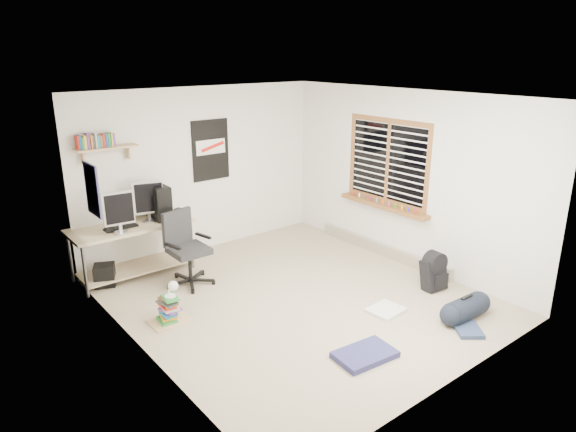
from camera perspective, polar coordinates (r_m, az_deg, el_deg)
floor at (r=6.59m, az=0.88°, el=-9.12°), size 4.00×4.50×0.01m
ceiling at (r=5.89m, az=1.00°, el=13.20°), size 4.00×4.50×0.01m
back_wall at (r=7.93m, az=-9.51°, el=5.01°), size 4.00×0.01×2.50m
left_wall at (r=5.15m, az=-16.58°, el=-2.62°), size 0.01×4.50×2.50m
right_wall at (r=7.51m, az=12.86°, el=4.08°), size 0.01×4.50×2.50m
desk at (r=7.41m, az=-16.84°, el=-3.64°), size 1.65×0.79×0.74m
monitor_left at (r=6.92m, az=-18.25°, el=-0.09°), size 0.40×0.14×0.44m
monitor_right at (r=7.28m, az=-15.26°, el=1.14°), size 0.42×0.22×0.45m
pc_tower at (r=7.38m, az=-14.18°, el=1.53°), size 0.23×0.46×0.47m
keyboard at (r=7.16m, az=-18.08°, el=-1.22°), size 0.44×0.17×0.02m
speaker_left at (r=7.05m, az=-19.31°, el=-0.92°), size 0.10×0.10×0.19m
speaker_right at (r=7.22m, az=-12.03°, el=0.12°), size 0.12×0.12×0.19m
office_chair at (r=6.89m, az=-10.95°, el=-3.70°), size 0.78×0.78×1.00m
wall_shelf at (r=7.15m, az=-19.51°, el=7.16°), size 0.80×0.22×0.24m
poster_back_wall at (r=7.92m, az=-8.59°, el=7.25°), size 0.62×0.03×0.92m
poster_left_wall at (r=6.17m, az=-20.92°, el=2.74°), size 0.02×0.42×0.60m
window at (r=7.61m, az=10.94°, el=5.93°), size 0.10×1.50×1.26m
baseboard_heater at (r=8.00m, az=10.40°, el=-3.63°), size 0.08×2.50×0.18m
backpack at (r=7.00m, az=15.86°, el=-6.28°), size 0.34×0.28×0.41m
duffel_bag at (r=6.39m, az=19.12°, el=-9.65°), size 0.28×0.28×0.53m
tshirt at (r=6.37m, az=10.81°, el=-10.22°), size 0.43×0.37×0.04m
jeans_a at (r=5.48m, az=8.54°, el=-15.00°), size 0.65×0.45×0.07m
jeans_b at (r=6.19m, az=19.34°, el=-11.80°), size 0.43×0.45×0.04m
book_stack at (r=6.15m, az=-13.11°, el=-10.09°), size 0.44×0.37×0.28m
desk_lamp at (r=6.04m, az=-13.01°, el=-8.19°), size 0.13×0.22×0.21m
subwoofer at (r=7.28m, az=-19.69°, el=-6.23°), size 0.35×0.35×0.29m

